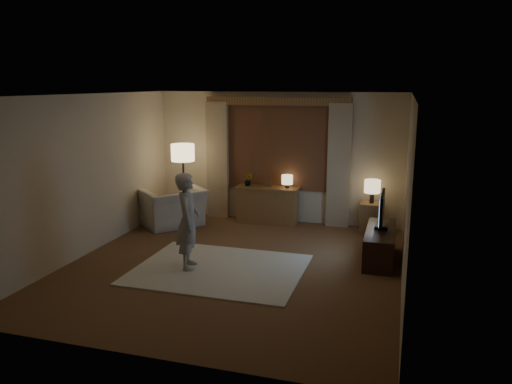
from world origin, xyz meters
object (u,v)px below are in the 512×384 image
at_px(sideboard, 267,206).
at_px(side_table, 371,217).
at_px(person, 188,221).
at_px(tv_stand, 380,245).
at_px(armchair, 172,207).

xyz_separation_m(sideboard, side_table, (2.04, -0.05, -0.07)).
bearing_deg(person, side_table, -59.63).
bearing_deg(sideboard, person, -99.58).
bearing_deg(tv_stand, side_table, 99.14).
distance_m(side_table, person, 3.76).
bearing_deg(person, sideboard, -26.76).
height_order(sideboard, person, person).
relative_size(sideboard, side_table, 2.14).
xyz_separation_m(side_table, person, (-2.51, -2.75, 0.47)).
xyz_separation_m(sideboard, tv_stand, (2.29, -1.59, -0.10)).
bearing_deg(armchair, side_table, 140.20).
xyz_separation_m(sideboard, person, (-0.47, -2.80, 0.40)).
bearing_deg(armchair, sideboard, 152.76).
distance_m(armchair, tv_stand, 4.13).
height_order(tv_stand, person, person).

